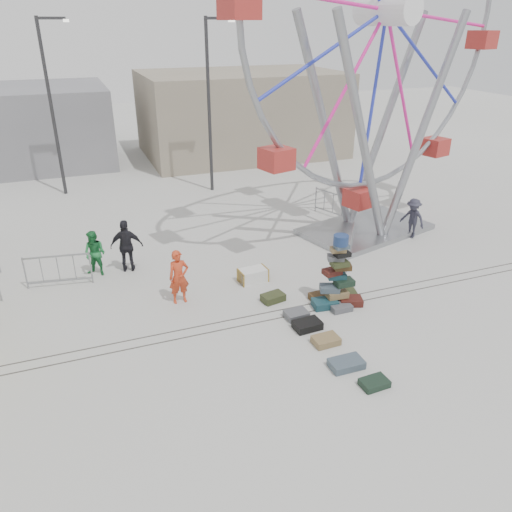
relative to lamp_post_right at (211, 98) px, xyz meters
name	(u,v)px	position (x,y,z in m)	size (l,w,h in m)	color
ground	(240,339)	(-3.09, -13.00, -4.48)	(90.00, 90.00, 0.00)	#9E9E99
track_line_near	(233,328)	(-3.09, -12.40, -4.48)	(40.00, 0.04, 0.01)	#47443F
track_line_far	(228,320)	(-3.09, -12.00, -4.48)	(40.00, 0.04, 0.01)	#47443F
building_right	(241,113)	(3.91, 7.00, -1.98)	(12.00, 8.00, 5.00)	gray
building_left	(20,126)	(-9.09, 9.00, -2.28)	(10.00, 8.00, 4.40)	gray
lamp_post_right	(211,98)	(0.00, 0.00, 0.00)	(1.41, 0.25, 8.00)	#2D2D30
lamp_post_left	(52,100)	(-7.00, 2.00, 0.00)	(1.41, 0.25, 8.00)	#2D2D30
suitcase_tower	(337,284)	(0.27, -12.19, -3.86)	(1.65, 1.39, 2.24)	#183F49
ferris_wheel	(384,43)	(4.18, -7.57, 2.60)	(12.00, 4.29, 14.38)	gray
steamer_trunk	(253,275)	(-1.59, -10.00, -4.27)	(0.93, 0.54, 0.43)	silver
row_case_0	(273,297)	(-1.46, -11.42, -4.37)	(0.69, 0.46, 0.23)	#333B1D
row_case_1	(296,314)	(-1.20, -12.54, -4.38)	(0.66, 0.49, 0.20)	#56575D
row_case_2	(307,325)	(-1.15, -13.17, -4.37)	(0.76, 0.52, 0.23)	black
row_case_3	(326,340)	(-1.01, -13.99, -4.38)	(0.70, 0.49, 0.20)	olive
row_case_4	(346,364)	(-1.00, -15.06, -4.38)	(0.84, 0.52, 0.20)	#445562
row_case_5	(374,383)	(-0.75, -15.91, -4.40)	(0.66, 0.44, 0.17)	black
barricade_dummy_c	(58,270)	(-7.53, -8.09, -3.93)	(2.00, 0.10, 1.10)	gray
barricade_wheel_front	(350,246)	(2.18, -9.75, -3.93)	(2.00, 0.10, 1.10)	gray
barricade_wheel_back	(333,205)	(3.77, -5.58, -3.93)	(2.00, 0.10, 1.10)	gray
pedestrian_red	(179,277)	(-4.13, -10.46, -3.64)	(0.62, 0.40, 1.69)	#BE381B
pedestrian_green	(95,254)	(-6.34, -7.69, -3.70)	(0.76, 0.59, 1.56)	#1C7135
pedestrian_black	(127,246)	(-5.30, -7.75, -3.56)	(1.08, 0.45, 1.83)	black
pedestrian_grey	(413,218)	(5.56, -8.71, -3.69)	(1.03, 0.59, 1.59)	#292937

